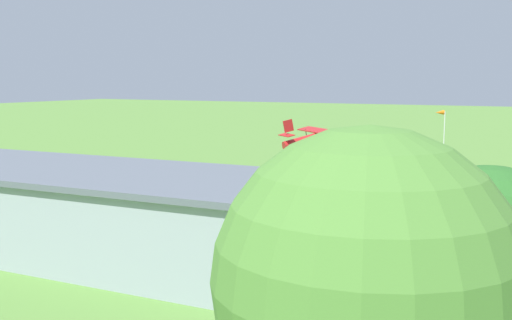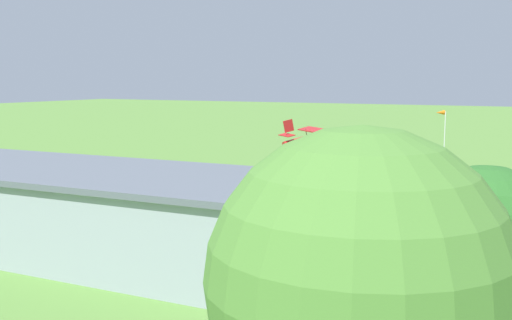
{
  "view_description": "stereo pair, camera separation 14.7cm",
  "coord_description": "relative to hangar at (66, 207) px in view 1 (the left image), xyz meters",
  "views": [
    {
      "loc": [
        -29.76,
        62.1,
        10.97
      ],
      "look_at": [
        -3.47,
        10.29,
        3.16
      ],
      "focal_mm": 42.31,
      "sensor_mm": 36.0,
      "label": 1
    },
    {
      "loc": [
        -29.89,
        62.03,
        10.97
      ],
      "look_at": [
        -3.47,
        10.29,
        3.16
      ],
      "focal_mm": 42.31,
      "sensor_mm": 36.0,
      "label": 2
    }
  ],
  "objects": [
    {
      "name": "car_silver",
      "position": [
        16.18,
        -13.44,
        -1.84
      ],
      "size": [
        2.53,
        4.31,
        1.65
      ],
      "color": "#B7B7BC",
      "rests_on": "ground_plane"
    },
    {
      "name": "tree_at_field_edge",
      "position": [
        -25.48,
        18.64,
        4.72
      ],
      "size": [
        5.5,
        5.5,
        10.2
      ],
      "color": "brown",
      "rests_on": "ground_plane"
    },
    {
      "name": "tree_behind_hangar_left",
      "position": [
        -26.65,
        9.81,
        3.52
      ],
      "size": [
        4.34,
        4.34,
        8.45
      ],
      "color": "brown",
      "rests_on": "ground_plane"
    },
    {
      "name": "person_beside_truck",
      "position": [
        -18.62,
        -17.79,
        -1.85
      ],
      "size": [
        0.53,
        0.53,
        1.69
      ],
      "color": "#33723F",
      "rests_on": "ground_plane"
    },
    {
      "name": "biplane",
      "position": [
        -3.71,
        -33.72,
        1.7
      ],
      "size": [
        7.81,
        7.65,
        4.04
      ],
      "color": "#B21E1E"
    },
    {
      "name": "ground_plane",
      "position": [
        1.38,
        -33.45,
        -2.69
      ],
      "size": [
        400.0,
        400.0,
        0.0
      ],
      "primitive_type": "plane",
      "color": "#568438"
    },
    {
      "name": "hangar",
      "position": [
        0.0,
        0.0,
        0.0
      ],
      "size": [
        34.75,
        12.09,
        5.36
      ],
      "color": "#99A3AD",
      "rests_on": "ground_plane"
    },
    {
      "name": "person_walking_on_apron",
      "position": [
        16.3,
        -17.31,
        -1.82
      ],
      "size": [
        0.47,
        0.47,
        1.75
      ],
      "color": "orange",
      "rests_on": "ground_plane"
    },
    {
      "name": "windsock",
      "position": [
        -14.26,
        -52.33,
        3.39
      ],
      "size": [
        1.4,
        1.39,
        6.94
      ],
      "color": "silver",
      "rests_on": "ground_plane"
    },
    {
      "name": "person_at_fence_line",
      "position": [
        -14.87,
        -18.1,
        -1.89
      ],
      "size": [
        0.54,
        0.54,
        1.61
      ],
      "color": "navy",
      "rests_on": "ground_plane"
    },
    {
      "name": "person_by_parked_cars",
      "position": [
        12.92,
        -14.87,
        -1.8
      ],
      "size": [
        0.53,
        0.53,
        1.77
      ],
      "color": "#33723F",
      "rests_on": "ground_plane"
    }
  ]
}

